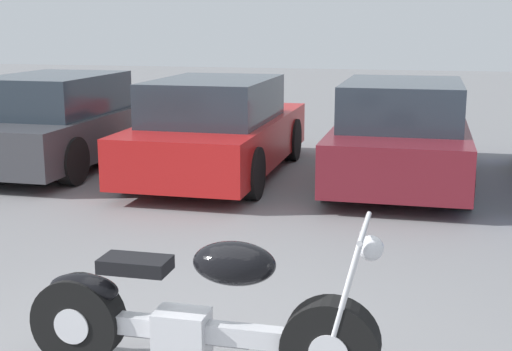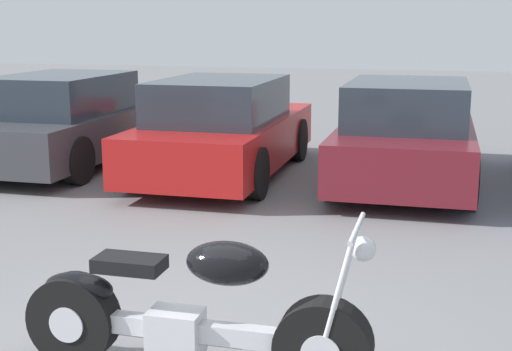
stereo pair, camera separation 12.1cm
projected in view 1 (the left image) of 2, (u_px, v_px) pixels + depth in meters
motorcycle at (195, 316)px, 4.48m from camera, size 2.26×0.62×1.08m
parked_car_dark_grey at (62, 122)px, 11.13m from camera, size 1.85×4.36×1.43m
parked_car_red at (218, 130)px, 10.35m from camera, size 1.85×4.36×1.43m
parked_car_maroon at (401, 134)px, 9.95m from camera, size 1.85×4.36×1.43m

